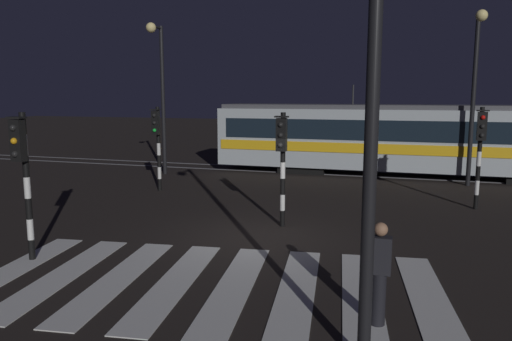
{
  "coord_description": "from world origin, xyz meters",
  "views": [
    {
      "loc": [
        3.71,
        -11.83,
        3.68
      ],
      "look_at": [
        -0.73,
        2.26,
        1.4
      ],
      "focal_mm": 34.31,
      "sensor_mm": 36.0,
      "label": 1
    }
  ],
  "objects_px": {
    "traffic_light_corner_far_left": "(157,136)",
    "street_lamp_trackside_left": "(160,80)",
    "tram": "(412,138)",
    "pedestrian_waiting_at_kerb": "(379,273)",
    "traffic_light_corner_far_right": "(480,143)",
    "street_lamp_near_kerb": "(374,21)",
    "traffic_light_median_centre": "(282,152)",
    "traffic_light_corner_near_left": "(23,164)",
    "street_lamp_trackside_right": "(475,77)"
  },
  "relations": [
    {
      "from": "traffic_light_corner_near_left",
      "to": "pedestrian_waiting_at_kerb",
      "type": "relative_size",
      "value": 1.94
    },
    {
      "from": "street_lamp_trackside_right",
      "to": "traffic_light_corner_near_left",
      "type": "bearing_deg",
      "value": -129.22
    },
    {
      "from": "traffic_light_corner_far_right",
      "to": "pedestrian_waiting_at_kerb",
      "type": "relative_size",
      "value": 1.94
    },
    {
      "from": "street_lamp_trackside_left",
      "to": "traffic_light_median_centre",
      "type": "bearing_deg",
      "value": -43.39
    },
    {
      "from": "traffic_light_median_centre",
      "to": "street_lamp_trackside_right",
      "type": "relative_size",
      "value": 0.47
    },
    {
      "from": "traffic_light_corner_far_left",
      "to": "street_lamp_trackside_right",
      "type": "relative_size",
      "value": 0.47
    },
    {
      "from": "traffic_light_corner_far_left",
      "to": "pedestrian_waiting_at_kerb",
      "type": "distance_m",
      "value": 12.64
    },
    {
      "from": "street_lamp_near_kerb",
      "to": "tram",
      "type": "bearing_deg",
      "value": 88.11
    },
    {
      "from": "pedestrian_waiting_at_kerb",
      "to": "street_lamp_trackside_left",
      "type": "bearing_deg",
      "value": 130.25
    },
    {
      "from": "traffic_light_corner_far_left",
      "to": "street_lamp_trackside_left",
      "type": "bearing_deg",
      "value": 116.19
    },
    {
      "from": "traffic_light_corner_far_right",
      "to": "pedestrian_waiting_at_kerb",
      "type": "height_order",
      "value": "traffic_light_corner_far_right"
    },
    {
      "from": "traffic_light_corner_far_right",
      "to": "tram",
      "type": "distance_m",
      "value": 6.59
    },
    {
      "from": "traffic_light_median_centre",
      "to": "traffic_light_corner_far_right",
      "type": "distance_m",
      "value": 6.77
    },
    {
      "from": "traffic_light_median_centre",
      "to": "street_lamp_trackside_right",
      "type": "bearing_deg",
      "value": 55.28
    },
    {
      "from": "traffic_light_median_centre",
      "to": "street_lamp_near_kerb",
      "type": "relative_size",
      "value": 0.45
    },
    {
      "from": "street_lamp_near_kerb",
      "to": "street_lamp_trackside_right",
      "type": "xyz_separation_m",
      "value": [
        2.83,
        15.05,
        -0.19
      ]
    },
    {
      "from": "traffic_light_corner_far_right",
      "to": "traffic_light_corner_far_left",
      "type": "bearing_deg",
      "value": -178.42
    },
    {
      "from": "traffic_light_corner_far_left",
      "to": "street_lamp_trackside_right",
      "type": "distance_m",
      "value": 12.63
    },
    {
      "from": "street_lamp_near_kerb",
      "to": "pedestrian_waiting_at_kerb",
      "type": "height_order",
      "value": "street_lamp_near_kerb"
    },
    {
      "from": "traffic_light_corner_far_left",
      "to": "tram",
      "type": "distance_m",
      "value": 11.38
    },
    {
      "from": "tram",
      "to": "traffic_light_corner_far_left",
      "type": "bearing_deg",
      "value": -144.78
    },
    {
      "from": "traffic_light_corner_far_right",
      "to": "street_lamp_near_kerb",
      "type": "distance_m",
      "value": 11.36
    },
    {
      "from": "street_lamp_near_kerb",
      "to": "tram",
      "type": "xyz_separation_m",
      "value": [
        0.56,
        17.04,
        -2.8
      ]
    },
    {
      "from": "traffic_light_corner_near_left",
      "to": "pedestrian_waiting_at_kerb",
      "type": "height_order",
      "value": "traffic_light_corner_near_left"
    },
    {
      "from": "traffic_light_median_centre",
      "to": "street_lamp_trackside_left",
      "type": "height_order",
      "value": "street_lamp_trackside_left"
    },
    {
      "from": "traffic_light_corner_far_right",
      "to": "street_lamp_trackside_left",
      "type": "distance_m",
      "value": 13.67
    },
    {
      "from": "traffic_light_corner_far_left",
      "to": "traffic_light_corner_near_left",
      "type": "distance_m",
      "value": 8.21
    },
    {
      "from": "traffic_light_median_centre",
      "to": "street_lamp_near_kerb",
      "type": "xyz_separation_m",
      "value": [
        2.87,
        -6.84,
        2.43
      ]
    },
    {
      "from": "traffic_light_median_centre",
      "to": "traffic_light_corner_far_right",
      "type": "xyz_separation_m",
      "value": [
        5.5,
        3.96,
        0.07
      ]
    },
    {
      "from": "traffic_light_corner_near_left",
      "to": "pedestrian_waiting_at_kerb",
      "type": "bearing_deg",
      "value": -6.15
    },
    {
      "from": "traffic_light_corner_far_right",
      "to": "pedestrian_waiting_at_kerb",
      "type": "bearing_deg",
      "value": -105.24
    },
    {
      "from": "traffic_light_median_centre",
      "to": "pedestrian_waiting_at_kerb",
      "type": "bearing_deg",
      "value": -60.73
    },
    {
      "from": "traffic_light_corner_far_left",
      "to": "tram",
      "type": "relative_size",
      "value": 0.18
    },
    {
      "from": "traffic_light_median_centre",
      "to": "street_lamp_near_kerb",
      "type": "distance_m",
      "value": 7.8
    },
    {
      "from": "traffic_light_corner_far_right",
      "to": "street_lamp_trackside_right",
      "type": "relative_size",
      "value": 0.48
    },
    {
      "from": "traffic_light_median_centre",
      "to": "tram",
      "type": "bearing_deg",
      "value": 71.42
    },
    {
      "from": "street_lamp_trackside_left",
      "to": "traffic_light_corner_far_right",
      "type": "bearing_deg",
      "value": -13.87
    },
    {
      "from": "traffic_light_corner_far_right",
      "to": "tram",
      "type": "bearing_deg",
      "value": 108.29
    },
    {
      "from": "pedestrian_waiting_at_kerb",
      "to": "traffic_light_corner_far_left",
      "type": "bearing_deg",
      "value": 134.64
    },
    {
      "from": "traffic_light_corner_far_right",
      "to": "traffic_light_corner_far_left",
      "type": "height_order",
      "value": "traffic_light_corner_far_right"
    },
    {
      "from": "tram",
      "to": "street_lamp_trackside_right",
      "type": "bearing_deg",
      "value": -41.26
    },
    {
      "from": "traffic_light_corner_far_left",
      "to": "street_lamp_trackside_right",
      "type": "xyz_separation_m",
      "value": [
        11.56,
        4.57,
        2.22
      ]
    },
    {
      "from": "street_lamp_near_kerb",
      "to": "pedestrian_waiting_at_kerb",
      "type": "bearing_deg",
      "value": 86.11
    },
    {
      "from": "street_lamp_near_kerb",
      "to": "pedestrian_waiting_at_kerb",
      "type": "distance_m",
      "value": 3.98
    },
    {
      "from": "traffic_light_median_centre",
      "to": "street_lamp_trackside_left",
      "type": "xyz_separation_m",
      "value": [
        -7.61,
        7.19,
        2.23
      ]
    },
    {
      "from": "traffic_light_corner_far_left",
      "to": "street_lamp_near_kerb",
      "type": "relative_size",
      "value": 0.45
    },
    {
      "from": "traffic_light_corner_far_left",
      "to": "street_lamp_trackside_left",
      "type": "xyz_separation_m",
      "value": [
        -1.75,
        3.55,
        2.2
      ]
    },
    {
      "from": "traffic_light_median_centre",
      "to": "traffic_light_corner_far_left",
      "type": "bearing_deg",
      "value": 148.14
    },
    {
      "from": "street_lamp_trackside_left",
      "to": "pedestrian_waiting_at_kerb",
      "type": "relative_size",
      "value": 3.98
    },
    {
      "from": "street_lamp_trackside_right",
      "to": "street_lamp_trackside_left",
      "type": "bearing_deg",
      "value": -175.6
    }
  ]
}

